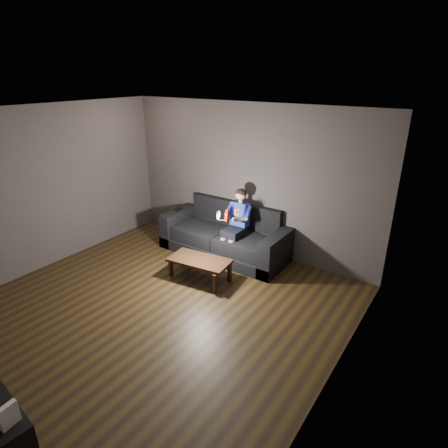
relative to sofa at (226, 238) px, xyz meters
The scene contains 12 objects.
floor 2.16m from the sofa, 84.69° to the right, with size 5.00×5.00×0.00m, color black.
back_wall 1.13m from the sofa, 61.93° to the left, with size 5.00×0.04×2.70m, color #3B3634.
left_wall 3.31m from the sofa, 137.24° to the right, with size 0.04×5.00×2.70m, color #3B3634.
right_wall 3.59m from the sofa, 38.28° to the right, with size 0.04×5.00×2.70m, color #3B3634.
ceiling 3.21m from the sofa, 84.69° to the right, with size 5.00×5.00×0.02m, color silver.
sofa is the anchor object (origin of this frame).
child 0.54m from the sofa, 13.93° to the right, with size 0.47×0.58×1.16m.
wii_remote_red 0.93m from the sofa, 55.06° to the right, with size 0.05×0.07×0.19m.
nunchuk_white 0.85m from the sofa, 69.36° to the right, with size 0.07×0.10×0.17m.
wii_remote_black 1.14m from the sofa, behind, with size 0.06×0.17×0.03m.
coffee_table 1.07m from the sofa, 79.61° to the right, with size 1.04×0.61×0.36m.
wii_console 4.49m from the sofa, 79.03° to the right, with size 0.05×0.16×0.21m, color silver.
Camera 1 is at (3.36, -3.10, 3.17)m, focal length 30.00 mm.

